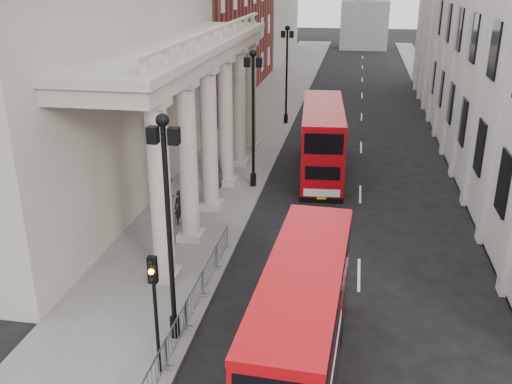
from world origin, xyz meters
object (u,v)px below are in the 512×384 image
lamp_post_north (287,68)px  lamp_post_mid (253,110)px  pedestrian_c (216,173)px  pedestrian_a (181,208)px  bus_near (302,323)px  bus_far (322,139)px  lamp_post_south (168,216)px  traffic_light (154,294)px  pedestrian_b (166,181)px

lamp_post_north → lamp_post_mid: bearing=-90.0°
lamp_post_mid → pedestrian_c: size_ratio=4.50×
lamp_post_mid → pedestrian_a: 7.93m
bus_near → bus_far: size_ratio=0.91×
lamp_post_north → bus_near: (4.74, -33.40, -2.72)m
lamp_post_north → bus_near: bearing=-81.9°
lamp_post_south → traffic_light: 2.71m
pedestrian_a → lamp_post_mid: bearing=38.6°
lamp_post_mid → pedestrian_a: (-2.72, -6.37, -3.86)m
traffic_light → pedestrian_a: (-2.82, 11.65, -2.05)m
lamp_post_mid → bus_near: lamp_post_mid is taller
bus_near → pedestrian_c: bearing=114.9°
lamp_post_mid → pedestrian_c: lamp_post_mid is taller
lamp_post_north → pedestrian_c: bearing=-97.4°
bus_near → pedestrian_a: size_ratio=5.25×
bus_far → pedestrian_a: bus_far is taller
lamp_post_south → traffic_light: bearing=-87.2°
pedestrian_c → lamp_post_north: bearing=87.6°
lamp_post_mid → lamp_post_north: 16.00m
lamp_post_mid → pedestrian_a: size_ratio=4.46×
bus_near → pedestrian_c: 18.12m
bus_near → pedestrian_b: (-9.48, 14.74, -1.14)m
lamp_post_mid → pedestrian_b: lamp_post_mid is taller
traffic_light → pedestrian_c: (-2.28, 17.33, -2.06)m
lamp_post_mid → traffic_light: size_ratio=1.93×
bus_far → traffic_light: bearing=-104.6°
bus_far → lamp_post_mid: bearing=-144.2°
lamp_post_south → lamp_post_north: (0.00, 32.00, 0.00)m
lamp_post_north → pedestrian_c: 17.27m
lamp_post_north → bus_near: lamp_post_north is taller
traffic_light → pedestrian_b: bearing=107.5°
bus_far → pedestrian_c: (-6.15, -4.04, -1.34)m
bus_near → bus_far: 20.76m
traffic_light → lamp_post_south: bearing=92.8°
bus_far → pedestrian_a: size_ratio=5.75×
lamp_post_north → bus_near: 33.84m
traffic_light → pedestrian_c: size_ratio=2.33×
lamp_post_south → pedestrian_b: lamp_post_south is taller
bus_far → pedestrian_c: bus_far is taller
bus_near → pedestrian_a: (-7.46, 11.03, -1.14)m
traffic_light → pedestrian_c: traffic_light is taller
pedestrian_a → pedestrian_c: bearing=56.4°
lamp_post_south → bus_near: bearing=-16.4°
pedestrian_a → pedestrian_b: 4.22m
lamp_post_mid → bus_far: (3.97, 3.35, -2.52)m
bus_near → pedestrian_a: bus_near is taller
bus_near → pedestrian_a: bearing=126.5°
lamp_post_mid → bus_near: 18.24m
traffic_light → pedestrian_a: 12.16m
lamp_post_mid → bus_near: bearing=-74.8°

